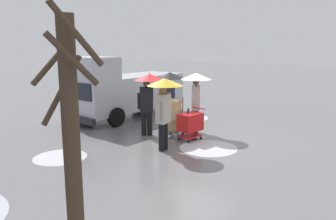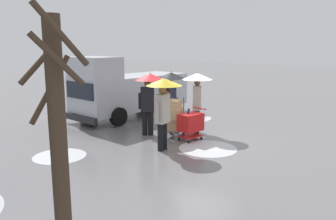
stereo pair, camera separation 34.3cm
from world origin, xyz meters
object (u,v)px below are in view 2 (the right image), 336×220
object	(u,v)px
pedestrian_black_side	(197,88)
pedestrian_white_side	(170,88)
pedestrian_far_side	(163,96)
hand_dolly_boxes	(174,116)
shopping_cart_vendor	(190,123)
cargo_van_parked_right	(127,90)
bare_tree_near	(58,133)
pedestrian_pink_side	(149,89)

from	to	relation	value
pedestrian_black_side	pedestrian_white_side	distance (m)	0.98
pedestrian_white_side	pedestrian_far_side	xyz separation A→B (m)	(-1.32, 1.77, 0.01)
hand_dolly_boxes	pedestrian_white_side	bearing A→B (deg)	-38.08
shopping_cart_vendor	pedestrian_far_side	xyz separation A→B (m)	(-0.02, 1.31, 1.02)
cargo_van_parked_right	shopping_cart_vendor	size ratio (longest dim) A/B	5.14
cargo_van_parked_right	bare_tree_near	size ratio (longest dim) A/B	1.51
hand_dolly_boxes	pedestrian_far_side	size ratio (longest dim) A/B	0.61
pedestrian_black_side	pedestrian_white_side	size ratio (longest dim) A/B	1.00
hand_dolly_boxes	pedestrian_white_side	xyz separation A→B (m)	(0.63, -0.49, 0.86)
shopping_cart_vendor	pedestrian_far_side	distance (m)	1.65
pedestrian_black_side	cargo_van_parked_right	bearing A→B (deg)	-2.94
pedestrian_black_side	pedestrian_white_side	xyz separation A→B (m)	(0.89, 0.39, -0.01)
pedestrian_pink_side	pedestrian_far_side	xyz separation A→B (m)	(-1.47, 0.87, 0.00)
cargo_van_parked_right	pedestrian_black_side	world-z (taller)	cargo_van_parked_right
cargo_van_parked_right	bare_tree_near	world-z (taller)	bare_tree_near
pedestrian_black_side	pedestrian_far_side	distance (m)	2.20
pedestrian_black_side	shopping_cart_vendor	bearing A→B (deg)	115.35
pedestrian_far_side	bare_tree_near	bearing A→B (deg)	117.06
bare_tree_near	pedestrian_black_side	bearing A→B (deg)	-67.59
pedestrian_pink_side	hand_dolly_boxes	bearing A→B (deg)	-152.17
hand_dolly_boxes	bare_tree_near	distance (m)	6.81
pedestrian_pink_side	pedestrian_white_side	xyz separation A→B (m)	(-0.14, -0.90, -0.01)
cargo_van_parked_right	pedestrian_far_side	size ratio (longest dim) A/B	2.50
cargo_van_parked_right	pedestrian_far_side	distance (m)	4.93
cargo_van_parked_right	shopping_cart_vendor	bearing A→B (deg)	166.19
pedestrian_pink_side	pedestrian_black_side	distance (m)	1.66
pedestrian_pink_side	pedestrian_white_side	bearing A→B (deg)	-99.11
bare_tree_near	pedestrian_pink_side	bearing A→B (deg)	-55.19
cargo_van_parked_right	pedestrian_pink_side	bearing A→B (deg)	152.32
pedestrian_white_side	bare_tree_near	xyz separation A→B (m)	(-3.72, 6.46, 0.27)
pedestrian_black_side	pedestrian_white_side	world-z (taller)	same
hand_dolly_boxes	pedestrian_far_side	distance (m)	1.70
cargo_van_parked_right	pedestrian_far_side	bearing A→B (deg)	151.31
pedestrian_black_side	bare_tree_near	world-z (taller)	bare_tree_near
shopping_cart_vendor	pedestrian_far_side	size ratio (longest dim) A/B	0.49
pedestrian_pink_side	bare_tree_near	bearing A→B (deg)	124.81
hand_dolly_boxes	bare_tree_near	world-z (taller)	bare_tree_near
pedestrian_white_side	pedestrian_far_side	distance (m)	2.21
pedestrian_pink_side	bare_tree_near	xyz separation A→B (m)	(-3.86, 5.56, 0.25)
pedestrian_black_side	pedestrian_pink_side	bearing A→B (deg)	51.17
pedestrian_far_side	cargo_van_parked_right	bearing A→B (deg)	-28.69
hand_dolly_boxes	pedestrian_black_side	bearing A→B (deg)	-106.65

